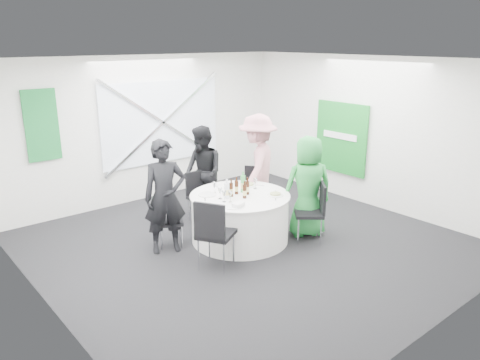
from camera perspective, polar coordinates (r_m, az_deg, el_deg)
floor at (r=7.40m, az=1.00°, el=-7.78°), size 6.00×6.00×0.00m
ceiling at (r=6.73m, az=1.13°, el=14.44°), size 6.00×6.00×0.00m
wall_back at (r=9.35m, az=-11.16°, el=6.18°), size 6.00×0.00×6.00m
wall_front at (r=5.16m, az=23.53°, el=-3.66°), size 6.00×0.00×6.00m
wall_left at (r=5.53m, az=-23.15°, el=-2.30°), size 0.00×6.00×6.00m
wall_right at (r=9.14m, az=15.48°, el=5.64°), size 0.00×6.00×6.00m
window_panel at (r=9.44m, az=-9.48°, el=6.99°), size 2.60×0.03×1.60m
window_brace_a at (r=9.41m, az=-9.35°, el=6.96°), size 2.63×0.05×1.84m
window_brace_b at (r=9.41m, az=-9.35°, el=6.96°), size 2.63×0.05×1.84m
green_banner at (r=8.49m, az=-23.02°, el=6.15°), size 0.55×0.04×1.20m
green_sign at (r=9.48m, az=12.21°, el=5.02°), size 0.05×1.20×1.40m
banquet_table at (r=7.39m, az=0.00°, el=-4.60°), size 1.56×1.56×0.76m
chair_back at (r=8.19m, az=-5.05°, el=-1.53°), size 0.40×0.41×0.87m
chair_back_left at (r=7.23m, az=-9.09°, el=-4.50°), size 0.51×0.51×0.82m
chair_back_right at (r=8.34m, az=1.71°, el=-0.98°), size 0.58×0.57×0.90m
chair_front_right at (r=7.40m, az=9.09°, el=-3.34°), size 0.61×0.61×0.95m
chair_front_left at (r=6.38m, az=-3.27°, el=-6.05°), size 0.64×0.63×1.02m
person_man_back_left at (r=6.95m, az=-9.14°, el=-2.04°), size 0.73×0.61×1.72m
person_man_back at (r=8.26m, az=-4.58°, el=0.92°), size 0.54×0.85×1.64m
person_woman_pink at (r=8.26m, az=2.15°, el=1.69°), size 1.30×1.13×1.85m
person_woman_green at (r=7.53m, az=8.27°, el=-0.80°), size 0.95×0.84×1.64m
plate_back at (r=7.67m, az=-1.99°, el=-0.72°), size 0.24×0.24×0.01m
plate_back_left at (r=7.26m, az=-4.01°, el=-1.79°), size 0.28×0.28×0.01m
plate_back_right at (r=7.70m, az=1.05°, el=-0.58°), size 0.25×0.25×0.04m
plate_front_right at (r=7.24m, az=4.33°, el=-1.77°), size 0.25×0.25×0.04m
plate_front_left at (r=6.75m, az=-0.93°, el=-3.20°), size 0.29×0.29×0.01m
napkin at (r=6.73m, az=-0.21°, el=-3.00°), size 0.20×0.16×0.05m
beer_bottle_a at (r=7.15m, az=-1.07°, el=-1.21°), size 0.06×0.06×0.28m
beer_bottle_b at (r=7.26m, az=-0.43°, el=-0.91°), size 0.06×0.06×0.28m
beer_bottle_c at (r=7.24m, az=0.90°, el=-0.96°), size 0.06×0.06×0.28m
beer_bottle_d at (r=7.07m, az=0.57°, el=-1.42°), size 0.06×0.06×0.27m
green_water_bottle at (r=7.34m, az=0.36°, el=-0.50°), size 0.08×0.08×0.33m
clear_water_bottle at (r=7.07m, az=-1.62°, el=-1.32°), size 0.08×0.08×0.30m
wine_glass_a at (r=7.33m, az=-3.15°, el=-0.63°), size 0.07×0.07×0.17m
wine_glass_b at (r=7.52m, az=1.88°, el=-0.14°), size 0.07×0.07×0.17m
wine_glass_c at (r=6.91m, az=-1.95°, el=-1.70°), size 0.07×0.07×0.17m
wine_glass_d at (r=6.89m, az=-1.20°, el=-1.76°), size 0.07×0.07×0.17m
wine_glass_e at (r=7.05m, az=-2.45°, el=-1.34°), size 0.07×0.07×0.17m
fork_a at (r=7.71m, az=2.44°, el=-0.67°), size 0.09×0.13×0.01m
knife_a at (r=7.80m, az=-0.21°, el=-0.44°), size 0.10×0.13×0.01m
fork_b at (r=7.08m, az=4.36°, el=-2.32°), size 0.11×0.12×0.01m
knife_b at (r=7.39m, az=4.37°, el=-1.49°), size 0.12×0.12×0.01m
fork_c at (r=7.30m, az=-4.52°, el=-1.73°), size 0.08×0.14×0.01m
knife_c at (r=7.06m, az=-4.28°, el=-2.39°), size 0.09×0.13×0.01m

